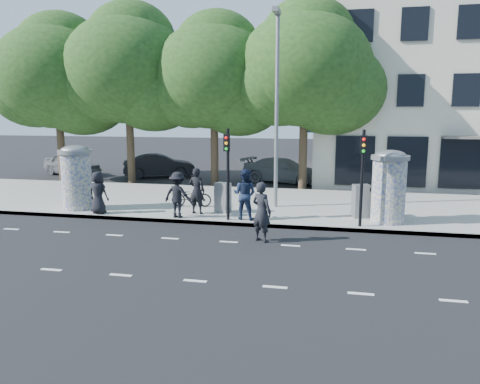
% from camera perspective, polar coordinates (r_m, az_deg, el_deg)
% --- Properties ---
extents(ground, '(120.00, 120.00, 0.00)m').
position_cam_1_polar(ground, '(13.88, -2.74, -7.67)').
color(ground, black).
rests_on(ground, ground).
extents(sidewalk, '(40.00, 8.00, 0.15)m').
position_cam_1_polar(sidewalk, '(20.98, 2.47, -1.45)').
color(sidewalk, gray).
rests_on(sidewalk, ground).
extents(curb, '(40.00, 0.10, 0.16)m').
position_cam_1_polar(curb, '(17.19, 0.27, -3.96)').
color(curb, slate).
rests_on(curb, ground).
extents(lane_dash_near, '(32.00, 0.12, 0.01)m').
position_cam_1_polar(lane_dash_near, '(11.88, -5.48, -10.74)').
color(lane_dash_near, silver).
rests_on(lane_dash_near, ground).
extents(lane_dash_far, '(32.00, 0.12, 0.01)m').
position_cam_1_polar(lane_dash_far, '(15.18, -1.39, -6.11)').
color(lane_dash_far, silver).
rests_on(lane_dash_far, ground).
extents(ad_column_left, '(1.36, 1.36, 2.65)m').
position_cam_1_polar(ad_column_left, '(20.45, -19.32, 1.87)').
color(ad_column_left, beige).
rests_on(ad_column_left, sidewalk).
extents(ad_column_right, '(1.36, 1.36, 2.65)m').
position_cam_1_polar(ad_column_right, '(17.79, 17.70, 0.84)').
color(ad_column_right, beige).
rests_on(ad_column_right, sidewalk).
extents(traffic_pole_near, '(0.22, 0.31, 3.40)m').
position_cam_1_polar(traffic_pole_near, '(17.17, -1.52, 3.33)').
color(traffic_pole_near, black).
rests_on(traffic_pole_near, sidewalk).
extents(traffic_pole_far, '(0.22, 0.31, 3.40)m').
position_cam_1_polar(traffic_pole_far, '(16.72, 14.70, 2.84)').
color(traffic_pole_far, black).
rests_on(traffic_pole_far, sidewalk).
extents(street_lamp, '(0.25, 0.93, 8.00)m').
position_cam_1_polar(street_lamp, '(19.62, 4.49, 11.61)').
color(street_lamp, slate).
rests_on(street_lamp, sidewalk).
extents(tree_far_left, '(7.20, 7.20, 9.26)m').
position_cam_1_polar(tree_far_left, '(30.21, -21.46, 12.98)').
color(tree_far_left, '#38281C').
rests_on(tree_far_left, ground).
extents(tree_mid_left, '(7.20, 7.20, 9.57)m').
position_cam_1_polar(tree_mid_left, '(28.05, -13.55, 14.31)').
color(tree_mid_left, '#38281C').
rests_on(tree_mid_left, ground).
extents(tree_near_left, '(6.80, 6.80, 8.97)m').
position_cam_1_polar(tree_near_left, '(26.48, -3.21, 13.90)').
color(tree_near_left, '#38281C').
rests_on(tree_near_left, ground).
extents(tree_center, '(7.00, 7.00, 9.30)m').
position_cam_1_polar(tree_center, '(25.26, 7.92, 14.59)').
color(tree_center, '#38281C').
rests_on(tree_center, ground).
extents(ped_a, '(0.90, 0.67, 1.69)m').
position_cam_1_polar(ped_a, '(19.33, -16.90, -0.07)').
color(ped_a, black).
rests_on(ped_a, sidewalk).
extents(ped_b, '(0.73, 0.55, 1.84)m').
position_cam_1_polar(ped_b, '(18.55, -5.28, 0.15)').
color(ped_b, black).
rests_on(ped_b, sidewalk).
extents(ped_c, '(1.03, 0.87, 1.91)m').
position_cam_1_polar(ped_c, '(17.51, 0.56, -0.26)').
color(ped_c, '#18233E').
rests_on(ped_c, sidewalk).
extents(ped_d, '(1.23, 0.84, 1.76)m').
position_cam_1_polar(ped_d, '(17.96, -7.59, -0.34)').
color(ped_d, black).
rests_on(ped_d, sidewalk).
extents(ped_f, '(1.80, 1.16, 1.82)m').
position_cam_1_polar(ped_f, '(18.23, 16.82, -0.42)').
color(ped_f, black).
rests_on(ped_f, sidewalk).
extents(man_road, '(0.85, 0.76, 1.96)m').
position_cam_1_polar(man_road, '(15.05, 2.65, -2.42)').
color(man_road, black).
rests_on(man_road, ground).
extents(bicycle, '(0.83, 1.77, 0.89)m').
position_cam_1_polar(bicycle, '(20.01, -5.95, -0.52)').
color(bicycle, black).
rests_on(bicycle, sidewalk).
extents(cabinet_left, '(0.68, 0.59, 1.20)m').
position_cam_1_polar(cabinet_left, '(18.76, -2.11, -0.69)').
color(cabinet_left, slate).
rests_on(cabinet_left, sidewalk).
extents(cabinet_right, '(0.72, 0.62, 1.27)m').
position_cam_1_polar(cabinet_right, '(18.42, 14.54, -1.08)').
color(cabinet_right, slate).
rests_on(cabinet_right, sidewalk).
extents(car_left, '(3.28, 4.68, 1.48)m').
position_cam_1_polar(car_left, '(32.83, -19.79, 3.23)').
color(car_left, slate).
rests_on(car_left, ground).
extents(car_mid, '(3.23, 4.72, 1.47)m').
position_cam_1_polar(car_mid, '(30.38, -9.79, 3.18)').
color(car_mid, black).
rests_on(car_mid, ground).
extents(car_right, '(3.24, 5.29, 1.43)m').
position_cam_1_polar(car_right, '(27.84, 5.30, 2.64)').
color(car_right, slate).
rests_on(car_right, ground).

